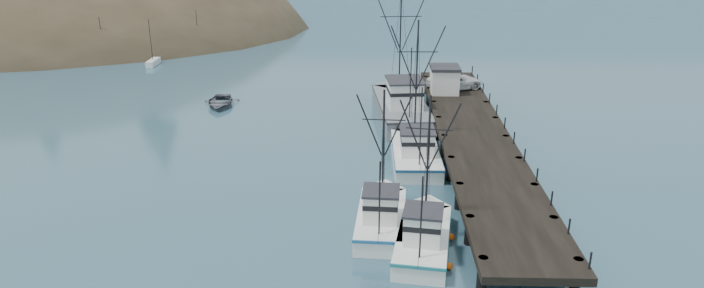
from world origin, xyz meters
The scene contains 10 objects.
ground centered at (0.00, 0.00, 0.00)m, with size 400.00×400.00×0.00m, color #2A4C5E.
pier centered at (14.00, 16.00, 1.69)m, with size 6.00×44.00×2.00m.
moored_sailboats centered at (-30.48, 57.36, 0.33)m, with size 24.74×19.06×6.35m.
trawler_near centered at (8.50, 0.50, 0.82)m, with size 4.37×9.76×10.04m.
trawler_mid centered at (5.91, 3.18, 0.82)m, with size 3.67×9.47×9.62m.
trawler_far centered at (8.90, 15.30, 0.82)m, with size 3.95×11.77×12.01m.
work_vessel centered at (8.17, 26.78, 1.23)m, with size 5.99×15.75×13.10m.
pier_shed centered at (12.77, 29.31, 3.42)m, with size 3.00×3.20×2.80m.
pickup_truck centered at (14.07, 30.71, 2.83)m, with size 2.76×5.99×1.67m, color silver.
motorboat centered at (-11.23, 30.31, 0.00)m, with size 3.96×5.54×1.15m, color #505259.
Camera 1 is at (5.08, -34.33, 19.95)m, focal length 32.00 mm.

